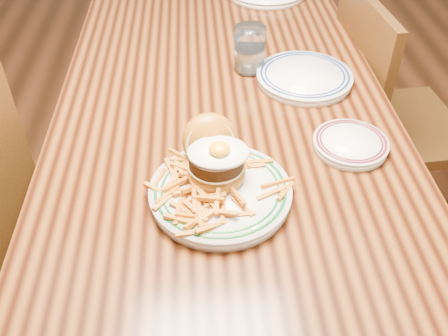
{
  "coord_description": "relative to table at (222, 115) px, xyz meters",
  "views": [
    {
      "loc": [
        -0.07,
        -1.14,
        1.46
      ],
      "look_at": [
        -0.02,
        -0.39,
        0.81
      ],
      "focal_mm": 40.0,
      "sensor_mm": 36.0,
      "label": 1
    }
  ],
  "objects": [
    {
      "name": "floor",
      "position": [
        0.0,
        0.0,
        -0.66
      ],
      "size": [
        6.0,
        6.0,
        0.0
      ],
      "primitive_type": "plane",
      "color": "black",
      "rests_on": "ground"
    },
    {
      "name": "rear_plate",
      "position": [
        0.22,
        0.02,
        0.1
      ],
      "size": [
        0.26,
        0.26,
        0.03
      ],
      "rotation": [
        0.0,
        0.0,
        -0.39
      ],
      "color": "silver",
      "rests_on": "table"
    },
    {
      "name": "main_plate",
      "position": [
        -0.03,
        -0.4,
        0.13
      ],
      "size": [
        0.29,
        0.3,
        0.14
      ],
      "rotation": [
        0.0,
        0.0,
        0.17
      ],
      "color": "silver",
      "rests_on": "table"
    },
    {
      "name": "side_plate",
      "position": [
        0.27,
        -0.27,
        0.1
      ],
      "size": [
        0.17,
        0.17,
        0.03
      ],
      "rotation": [
        0.0,
        0.0,
        0.28
      ],
      "color": "silver",
      "rests_on": "table"
    },
    {
      "name": "chair_right",
      "position": [
        0.56,
        0.21,
        -0.18
      ],
      "size": [
        0.45,
        0.45,
        0.9
      ],
      "rotation": [
        0.0,
        0.0,
        3.22
      ],
      "color": "#3F240D",
      "rests_on": "floor"
    },
    {
      "name": "table",
      "position": [
        0.0,
        0.0,
        0.0
      ],
      "size": [
        0.85,
        1.6,
        0.75
      ],
      "color": "black",
      "rests_on": "floor"
    },
    {
      "name": "water_glass",
      "position": [
        0.08,
        0.09,
        0.14
      ],
      "size": [
        0.08,
        0.08,
        0.13
      ],
      "color": "white",
      "rests_on": "table"
    }
  ]
}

